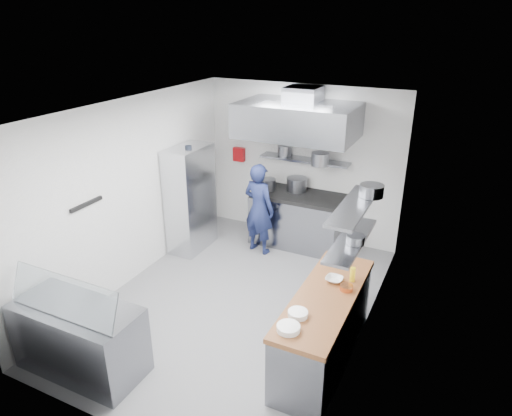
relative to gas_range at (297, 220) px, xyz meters
The scene contains 35 objects.
floor 2.15m from the gas_range, 92.73° to the right, with size 5.00×5.00×0.00m, color slate.
ceiling 3.15m from the gas_range, 92.73° to the right, with size 5.00×5.00×0.00m, color silver.
wall_back 1.04m from the gas_range, 104.04° to the left, with size 3.60×0.02×2.80m, color white.
wall_front 4.70m from the gas_range, 91.25° to the right, with size 3.60×0.02×2.80m, color white.
wall_left 2.99m from the gas_range, 132.14° to the right, with size 5.00×0.02×2.80m, color white.
wall_right 2.86m from the gas_range, 51.01° to the right, with size 5.00×0.02×2.80m, color white.
gas_range is the anchor object (origin of this frame).
cooktop 0.48m from the gas_range, ahead, with size 1.57×0.78×0.06m, color black.
stock_pot_left 0.84m from the gas_range, behind, with size 0.27×0.27×0.20m, color slate.
stock_pot_mid 0.65m from the gas_range, 121.61° to the left, with size 0.36×0.36×0.24m, color slate.
over_range_shelf 1.10m from the gas_range, 90.00° to the left, with size 1.60×0.30×0.04m, color gray.
shelf_pot_a 1.28m from the gas_range, 143.88° to the left, with size 0.25×0.25×0.18m, color slate.
shelf_pot_b 1.25m from the gas_range, ahead, with size 0.29×0.29×0.22m, color slate.
extractor_hood 1.86m from the gas_range, 90.00° to the right, with size 1.90×1.15×0.55m, color gray.
hood_duct 2.23m from the gas_range, 90.00° to the left, with size 0.55×0.55×0.24m, color slate.
red_firebox 1.70m from the gas_range, 165.86° to the left, with size 0.22×0.10×0.26m, color #A80D12.
chef 0.83m from the gas_range, 131.76° to the right, with size 0.59×0.38×1.61m, color #19214C.
wire_rack 1.94m from the gas_range, 149.82° to the right, with size 0.50×0.90×1.85m, color silver.
rack_bin_a 2.06m from the gas_range, 143.53° to the right, with size 0.15×0.18×0.17m, color white.
rack_bin_b 2.01m from the gas_range, 153.83° to the right, with size 0.15×0.19×0.17m, color yellow.
rack_jar 2.30m from the gas_range, 147.90° to the right, with size 0.11×0.11×0.18m, color black.
knife_strip 3.70m from the gas_range, 122.01° to the right, with size 0.04×0.55×0.05m, color black.
prep_counter_base 3.03m from the gas_range, 62.93° to the right, with size 0.62×2.00×0.84m, color gray.
prep_counter_top 3.06m from the gas_range, 62.93° to the right, with size 0.65×2.04×0.06m, color brown.
plate_stack_a 3.73m from the gas_range, 70.56° to the right, with size 0.24×0.24×0.06m, color white.
plate_stack_b 3.48m from the gas_range, 69.08° to the right, with size 0.22×0.22×0.06m, color white.
copper_pan 2.99m from the gas_range, 58.06° to the right, with size 0.16×0.16×0.06m, color #D8763D.
squeeze_bottle 2.82m from the gas_range, 55.45° to the right, with size 0.07×0.07×0.18m, color yellow.
mixing_bowl 2.79m from the gas_range, 59.99° to the right, with size 0.21×0.21×0.05m, color white.
wall_shelf_lower 3.04m from the gas_range, 57.31° to the right, with size 0.30×1.30×0.04m, color gray.
wall_shelf_upper 3.21m from the gas_range, 57.31° to the right, with size 0.30×1.30×0.04m, color gray.
shelf_pot_c 3.18m from the gas_range, 57.19° to the right, with size 0.20×0.20×0.10m, color slate.
shelf_pot_d 3.07m from the gas_range, 51.46° to the right, with size 0.28×0.28×0.14m, color slate.
display_case 4.25m from the gas_range, 105.02° to the right, with size 1.50×0.70×0.85m, color gray.
display_glass 4.40m from the gas_range, 104.61° to the right, with size 1.47×0.02×0.45m, color silver.
Camera 1 is at (2.69, -4.94, 3.87)m, focal length 32.00 mm.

